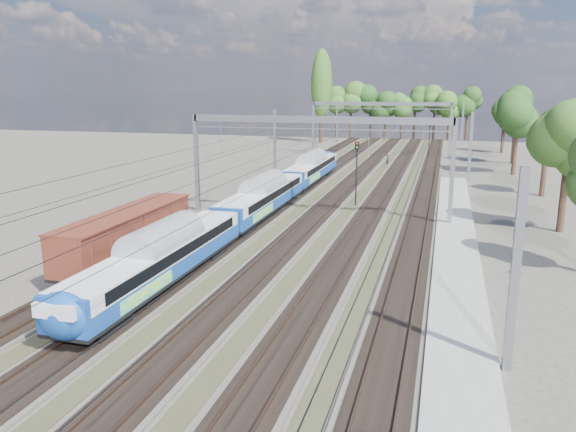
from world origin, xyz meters
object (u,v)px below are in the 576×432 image
(signal_far, at_px, (429,135))
(signal_near, at_px, (357,166))
(worker, at_px, (388,160))
(emu_train, at_px, (262,194))
(freight_boxcar, at_px, (127,233))

(signal_far, bearing_deg, signal_near, -79.86)
(worker, relative_size, signal_far, 0.30)
(worker, xyz_separation_m, signal_far, (5.45, 14.89, 2.64))
(emu_train, height_order, worker, emu_train)
(emu_train, distance_m, signal_near, 10.72)
(freight_boxcar, height_order, signal_near, signal_near)
(worker, height_order, signal_far, signal_far)
(emu_train, xyz_separation_m, worker, (7.14, 37.97, -1.44))
(emu_train, distance_m, freight_boxcar, 15.35)
(emu_train, bearing_deg, worker, 79.36)
(emu_train, distance_m, signal_far, 54.35)
(freight_boxcar, bearing_deg, worker, 77.53)
(emu_train, xyz_separation_m, signal_far, (12.59, 52.86, 1.19))
(emu_train, relative_size, signal_far, 10.22)
(freight_boxcar, bearing_deg, signal_near, 62.73)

